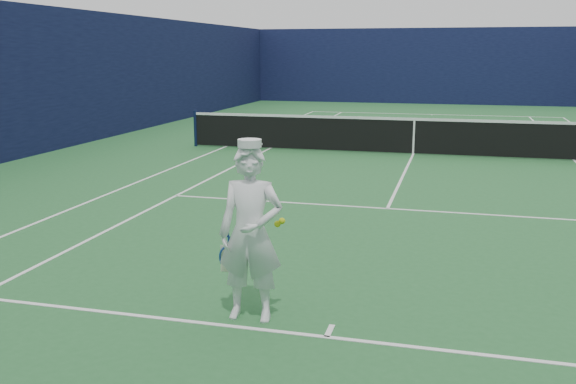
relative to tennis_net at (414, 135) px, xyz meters
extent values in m
plane|color=#24602F|center=(0.00, 0.00, -0.55)|extent=(80.00, 80.00, 0.00)
cube|color=white|center=(0.00, 11.88, -0.55)|extent=(11.03, 0.06, 0.01)
cube|color=white|center=(0.00, -11.88, -0.55)|extent=(11.03, 0.06, 0.01)
cube|color=white|center=(-5.49, 0.00, -0.55)|extent=(0.06, 23.83, 0.01)
cube|color=white|center=(-4.12, 0.00, -0.55)|extent=(0.06, 23.77, 0.01)
cube|color=white|center=(4.12, 0.00, -0.55)|extent=(0.06, 23.77, 0.01)
cube|color=white|center=(0.00, 6.40, -0.55)|extent=(8.23, 0.06, 0.01)
cube|color=white|center=(0.00, -6.40, -0.55)|extent=(8.23, 0.06, 0.01)
cube|color=white|center=(0.00, 0.00, -0.55)|extent=(0.06, 12.80, 0.01)
cube|color=white|center=(0.00, 11.73, -0.55)|extent=(0.06, 0.30, 0.01)
cube|color=white|center=(0.00, -11.73, -0.55)|extent=(0.06, 0.30, 0.01)
cube|color=#0E1335|center=(0.00, 18.00, 1.45)|extent=(20.12, 0.12, 4.00)
cube|color=#0F1337|center=(-10.00, 0.00, 1.45)|extent=(0.12, 36.12, 4.00)
cylinder|color=#141E4C|center=(-6.40, 0.00, -0.02)|extent=(0.09, 0.09, 1.07)
cube|color=black|center=(0.00, 0.00, -0.05)|extent=(12.79, 0.02, 0.92)
cube|color=white|center=(0.00, 0.00, 0.42)|extent=(12.79, 0.04, 0.07)
cube|color=white|center=(0.00, 0.00, -0.08)|extent=(0.05, 0.03, 0.94)
imported|color=white|center=(-0.86, -11.61, 0.37)|extent=(0.70, 0.49, 1.84)
cylinder|color=white|center=(-0.86, -11.61, 1.31)|extent=(0.24, 0.24, 0.08)
cube|color=white|center=(-0.87, -11.48, 1.28)|extent=(0.19, 0.11, 0.02)
cylinder|color=navy|center=(-1.15, -11.55, 0.40)|extent=(0.04, 0.09, 0.22)
cube|color=navy|center=(-1.15, -11.49, 0.22)|extent=(0.02, 0.02, 0.14)
torus|color=navy|center=(-1.16, -11.43, 0.02)|extent=(0.30, 0.12, 0.29)
cube|color=beige|center=(-1.16, -11.43, 0.02)|extent=(0.22, 0.02, 0.30)
sphere|color=#CCD318|center=(-0.61, -11.49, 0.46)|extent=(0.07, 0.07, 0.07)
sphere|color=#CCD318|center=(-0.57, -11.47, 0.49)|extent=(0.07, 0.07, 0.07)
camera|label=1|loc=(1.14, -17.66, 2.20)|focal=40.00mm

